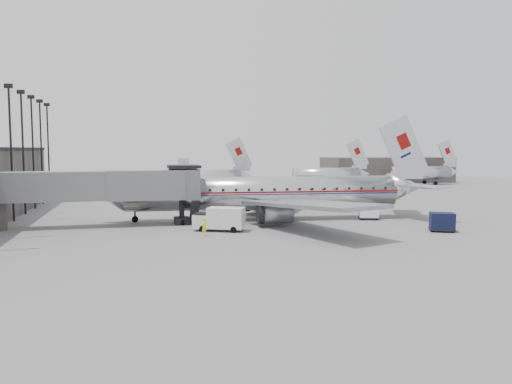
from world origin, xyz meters
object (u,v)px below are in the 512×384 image
service_van (220,219)px  ramp_worker (204,227)px  airliner (269,193)px  baggage_cart_navy (442,222)px  baggage_cart_white (369,211)px

service_van → ramp_worker: bearing=-102.6°
airliner → service_van: (-6.82, -6.50, -1.83)m
baggage_cart_navy → service_van: bearing=-170.1°
airliner → ramp_worker: airliner is taller
service_van → ramp_worker: size_ratio=3.10×
baggage_cart_navy → baggage_cart_white: (-3.25, 9.38, -0.07)m
service_van → baggage_cart_white: service_van is taller
service_van → baggage_cart_white: (17.97, 3.97, -0.31)m
baggage_cart_navy → baggage_cart_white: bearing=133.3°
airliner → baggage_cart_white: airliner is taller
service_van → ramp_worker: service_van is taller
baggage_cart_white → baggage_cart_navy: bearing=-52.6°
baggage_cart_navy → baggage_cart_white: 9.93m
service_van → baggage_cart_navy: size_ratio=1.83×
baggage_cart_navy → baggage_cart_white: size_ratio=1.11×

